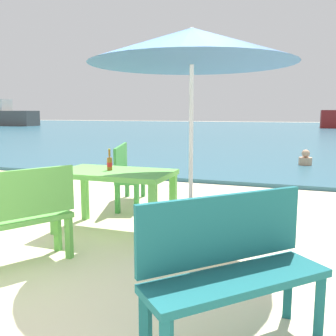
# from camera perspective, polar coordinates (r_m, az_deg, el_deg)

# --- Properties ---
(ground_plane) EXTENTS (120.00, 120.00, 0.00)m
(ground_plane) POSITION_cam_1_polar(r_m,az_deg,el_deg) (3.35, -15.47, -17.70)
(ground_plane) COLOR beige
(sea_water) EXTENTS (120.00, 50.00, 0.08)m
(sea_water) POSITION_cam_1_polar(r_m,az_deg,el_deg) (32.51, 16.66, 5.60)
(sea_water) COLOR #2D6075
(sea_water) RESTS_ON ground_plane
(picnic_table_green) EXTENTS (1.40, 0.80, 0.76)m
(picnic_table_green) POSITION_cam_1_polar(r_m,az_deg,el_deg) (4.58, -8.19, -1.78)
(picnic_table_green) COLOR #60B24C
(picnic_table_green) RESTS_ON ground_plane
(beer_bottle_amber) EXTENTS (0.07, 0.07, 0.26)m
(beer_bottle_amber) POSITION_cam_1_polar(r_m,az_deg,el_deg) (4.60, -8.91, 0.81)
(beer_bottle_amber) COLOR brown
(beer_bottle_amber) RESTS_ON picnic_table_green
(patio_umbrella) EXTENTS (2.10, 2.10, 2.30)m
(patio_umbrella) POSITION_cam_1_polar(r_m,az_deg,el_deg) (3.96, 3.68, 18.04)
(patio_umbrella) COLOR silver
(patio_umbrella) RESTS_ON ground_plane
(side_table_wood) EXTENTS (0.44, 0.44, 0.54)m
(side_table_wood) POSITION_cam_1_polar(r_m,az_deg,el_deg) (3.84, 7.35, -8.31)
(side_table_wood) COLOR tan
(side_table_wood) RESTS_ON ground_plane
(bench_teal_center) EXTENTS (1.09, 1.11, 0.95)m
(bench_teal_center) POSITION_cam_1_polar(r_m,az_deg,el_deg) (2.41, 9.68, -13.99)
(bench_teal_center) COLOR #196066
(bench_teal_center) RESTS_ON ground_plane
(bench_green_left) EXTENTS (0.73, 1.25, 0.95)m
(bench_green_left) POSITION_cam_1_polar(r_m,az_deg,el_deg) (5.96, -6.31, -0.44)
(bench_green_left) COLOR #3D8C42
(bench_green_left) RESTS_ON ground_plane
(bench_green_right) EXTENTS (0.92, 1.22, 0.95)m
(bench_green_right) POSITION_cam_1_polar(r_m,az_deg,el_deg) (3.73, -23.28, -6.47)
(bench_green_right) COLOR #60B24C
(bench_green_right) RESTS_ON ground_plane
(swimmer_person) EXTENTS (0.34, 0.34, 0.41)m
(swimmer_person) POSITION_cam_1_polar(r_m,az_deg,el_deg) (10.58, 20.25, 1.31)
(swimmer_person) COLOR tan
(swimmer_person) RESTS_ON sea_water
(boat_fishing_trawler) EXTENTS (7.68, 2.10, 2.79)m
(boat_fishing_trawler) POSITION_cam_1_polar(r_m,az_deg,el_deg) (44.21, -23.87, 7.26)
(boat_fishing_trawler) COLOR #4C4C4C
(boat_fishing_trawler) RESTS_ON sea_water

